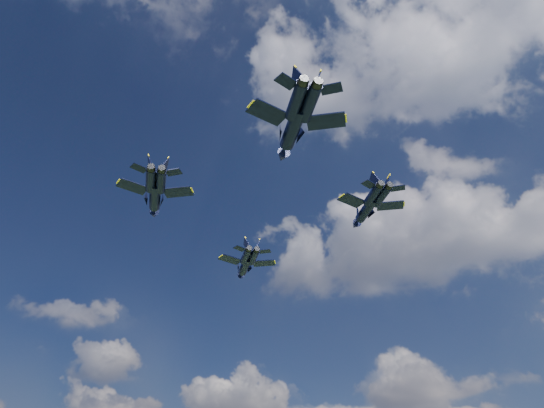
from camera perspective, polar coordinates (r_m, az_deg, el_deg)
The scene contains 4 objects.
jet_lead at distance 105.56m, azimuth -2.94°, elevation -6.70°, with size 12.24×13.42×3.50m.
jet_left at distance 85.51m, azimuth -12.48°, elevation 0.69°, with size 12.51×14.17×3.65m.
jet_right at distance 93.26m, azimuth 10.05°, elevation -0.67°, with size 12.82×14.20×3.69m.
jet_slot at distance 71.74m, azimuth 2.16°, elevation 7.94°, with size 14.22×16.10×4.15m.
Camera 1 is at (38.38, -57.15, 12.74)m, focal length 35.00 mm.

